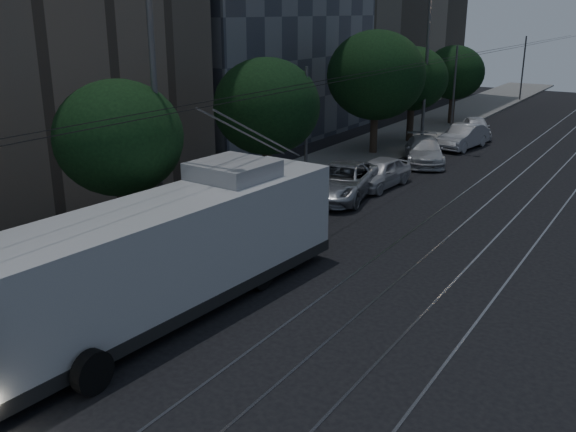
% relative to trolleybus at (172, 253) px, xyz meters
% --- Properties ---
extents(ground, '(120.00, 120.00, 0.00)m').
position_rel_trolleybus_xyz_m(ground, '(2.90, 1.42, -1.77)').
color(ground, black).
rests_on(ground, ground).
extents(sidewalk, '(5.00, 90.00, 0.15)m').
position_rel_trolleybus_xyz_m(sidewalk, '(-4.60, 21.42, -1.69)').
color(sidewalk, gray).
rests_on(sidewalk, ground).
extents(tram_rails, '(4.52, 90.00, 0.02)m').
position_rel_trolleybus_xyz_m(tram_rails, '(5.40, 21.42, -1.76)').
color(tram_rails, gray).
rests_on(tram_rails, ground).
extents(overhead_wires, '(2.23, 90.00, 6.00)m').
position_rel_trolleybus_xyz_m(overhead_wires, '(-2.07, 21.42, 1.70)').
color(overhead_wires, black).
rests_on(overhead_wires, ground).
extents(trolleybus, '(3.58, 12.90, 5.63)m').
position_rel_trolleybus_xyz_m(trolleybus, '(0.00, 0.00, 0.00)').
color(trolleybus, '#BABBBD').
rests_on(trolleybus, ground).
extents(pickup_silver, '(3.44, 6.00, 1.58)m').
position_rel_trolleybus_xyz_m(pickup_silver, '(-1.40, 12.98, -0.98)').
color(pickup_silver, '#AAADB2').
rests_on(pickup_silver, ground).
extents(car_white_a, '(1.99, 4.34, 1.44)m').
position_rel_trolleybus_xyz_m(car_white_a, '(-0.69, 15.61, -1.05)').
color(car_white_a, '#B4B3B8').
rests_on(car_white_a, ground).
extents(car_white_b, '(3.92, 5.35, 1.44)m').
position_rel_trolleybus_xyz_m(car_white_b, '(-0.69, 21.64, -1.05)').
color(car_white_b, '#B5B5B9').
rests_on(car_white_b, ground).
extents(car_white_c, '(2.18, 4.68, 1.49)m').
position_rel_trolleybus_xyz_m(car_white_c, '(-0.13, 26.87, -1.02)').
color(car_white_c, '#AFAEB3').
rests_on(car_white_c, ground).
extents(car_white_d, '(3.17, 4.38, 1.39)m').
position_rel_trolleybus_xyz_m(car_white_d, '(-0.50, 30.92, -1.07)').
color(car_white_d, silver).
rests_on(car_white_d, ground).
extents(tree_1, '(4.12, 4.12, 6.26)m').
position_rel_trolleybus_xyz_m(tree_1, '(-3.60, 1.72, 2.61)').
color(tree_1, '#31241B').
rests_on(tree_1, ground).
extents(tree_2, '(4.71, 4.71, 6.37)m').
position_rel_trolleybus_xyz_m(tree_2, '(-4.10, 10.87, 2.47)').
color(tree_2, '#31241B').
rests_on(tree_2, ground).
extents(tree_3, '(5.71, 5.71, 7.26)m').
position_rel_trolleybus_xyz_m(tree_3, '(-4.10, 22.22, 2.91)').
color(tree_3, '#31241B').
rests_on(tree_3, ground).
extents(tree_4, '(4.45, 4.45, 6.15)m').
position_rel_trolleybus_xyz_m(tree_4, '(-3.60, 26.68, 2.36)').
color(tree_4, '#31241B').
rests_on(tree_4, ground).
extents(tree_5, '(4.37, 4.37, 5.85)m').
position_rel_trolleybus_xyz_m(tree_5, '(-3.60, 34.91, 2.11)').
color(tree_5, '#31241B').
rests_on(tree_5, ground).
extents(streetlamp_near, '(2.56, 0.44, 10.68)m').
position_rel_trolleybus_xyz_m(streetlamp_near, '(-2.12, 2.36, 4.63)').
color(streetlamp_near, '#575659').
rests_on(streetlamp_near, ground).
extents(streetlamp_far, '(2.32, 0.44, 9.54)m').
position_rel_trolleybus_xyz_m(streetlamp_far, '(-1.89, 25.46, 4.01)').
color(streetlamp_far, '#575659').
rests_on(streetlamp_far, ground).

